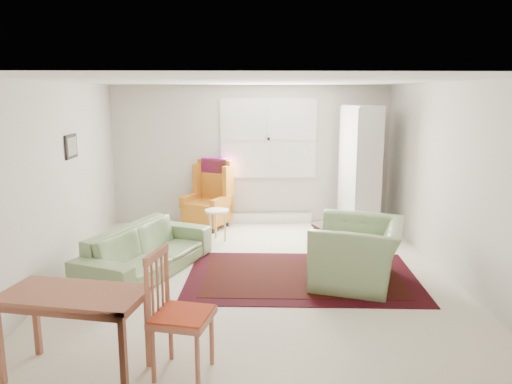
{
  "coord_description": "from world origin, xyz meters",
  "views": [
    {
      "loc": [
        -0.21,
        -6.25,
        2.35
      ],
      "look_at": [
        0.0,
        0.3,
        1.05
      ],
      "focal_mm": 35.0,
      "sensor_mm": 36.0,
      "label": 1
    }
  ],
  "objects_px": {
    "coffee_table": "(340,244)",
    "desk_chair": "(182,314)",
    "armchair": "(358,246)",
    "cabinet": "(360,169)",
    "wingback_chair": "(207,194)",
    "desk": "(76,334)",
    "sofa": "(147,242)",
    "stool": "(217,225)"
  },
  "relations": [
    {
      "from": "coffee_table",
      "to": "desk_chair",
      "type": "distance_m",
      "value": 3.43
    },
    {
      "from": "armchair",
      "to": "cabinet",
      "type": "distance_m",
      "value": 2.58
    },
    {
      "from": "wingback_chair",
      "to": "coffee_table",
      "type": "distance_m",
      "value": 2.75
    },
    {
      "from": "wingback_chair",
      "to": "desk_chair",
      "type": "height_order",
      "value": "wingback_chair"
    },
    {
      "from": "wingback_chair",
      "to": "desk",
      "type": "relative_size",
      "value": 1.03
    },
    {
      "from": "sofa",
      "to": "desk",
      "type": "height_order",
      "value": "sofa"
    },
    {
      "from": "wingback_chair",
      "to": "armchair",
      "type": "bearing_deg",
      "value": -24.64
    },
    {
      "from": "coffee_table",
      "to": "sofa",
      "type": "bearing_deg",
      "value": -171.73
    },
    {
      "from": "armchair",
      "to": "stool",
      "type": "relative_size",
      "value": 2.35
    },
    {
      "from": "cabinet",
      "to": "desk",
      "type": "bearing_deg",
      "value": -135.79
    },
    {
      "from": "stool",
      "to": "desk_chair",
      "type": "height_order",
      "value": "desk_chair"
    },
    {
      "from": "stool",
      "to": "sofa",
      "type": "bearing_deg",
      "value": -120.57
    },
    {
      "from": "stool",
      "to": "desk",
      "type": "distance_m",
      "value": 4.04
    },
    {
      "from": "desk",
      "to": "desk_chair",
      "type": "xyz_separation_m",
      "value": [
        0.89,
        0.0,
        0.17
      ]
    },
    {
      "from": "desk_chair",
      "to": "desk",
      "type": "bearing_deg",
      "value": 104.15
    },
    {
      "from": "coffee_table",
      "to": "cabinet",
      "type": "distance_m",
      "value": 1.92
    },
    {
      "from": "desk",
      "to": "desk_chair",
      "type": "relative_size",
      "value": 1.09
    },
    {
      "from": "sofa",
      "to": "desk",
      "type": "distance_m",
      "value": 2.47
    },
    {
      "from": "sofa",
      "to": "wingback_chair",
      "type": "xyz_separation_m",
      "value": [
        0.65,
        2.24,
        0.18
      ]
    },
    {
      "from": "stool",
      "to": "desk",
      "type": "xyz_separation_m",
      "value": [
        -1.0,
        -3.92,
        0.11
      ]
    },
    {
      "from": "sofa",
      "to": "desk_chair",
      "type": "height_order",
      "value": "desk_chair"
    },
    {
      "from": "desk_chair",
      "to": "armchair",
      "type": "bearing_deg",
      "value": -29.86
    },
    {
      "from": "armchair",
      "to": "wingback_chair",
      "type": "xyz_separation_m",
      "value": [
        -2.06,
        2.67,
        0.13
      ]
    },
    {
      "from": "sofa",
      "to": "wingback_chair",
      "type": "distance_m",
      "value": 2.34
    },
    {
      "from": "sofa",
      "to": "cabinet",
      "type": "bearing_deg",
      "value": -34.32
    },
    {
      "from": "sofa",
      "to": "cabinet",
      "type": "xyz_separation_m",
      "value": [
        3.29,
        2.0,
        0.65
      ]
    },
    {
      "from": "coffee_table",
      "to": "stool",
      "type": "xyz_separation_m",
      "value": [
        -1.79,
        1.07,
        0.0
      ]
    },
    {
      "from": "coffee_table",
      "to": "cabinet",
      "type": "bearing_deg",
      "value": 68.47
    },
    {
      "from": "stool",
      "to": "desk",
      "type": "height_order",
      "value": "desk"
    },
    {
      "from": "desk",
      "to": "armchair",
      "type": "bearing_deg",
      "value": 35.43
    },
    {
      "from": "sofa",
      "to": "armchair",
      "type": "relative_size",
      "value": 1.74
    },
    {
      "from": "wingback_chair",
      "to": "coffee_table",
      "type": "height_order",
      "value": "wingback_chair"
    },
    {
      "from": "sofa",
      "to": "cabinet",
      "type": "relative_size",
      "value": 0.98
    },
    {
      "from": "sofa",
      "to": "desk_chair",
      "type": "bearing_deg",
      "value": -138.68
    },
    {
      "from": "armchair",
      "to": "desk",
      "type": "bearing_deg",
      "value": -34.97
    },
    {
      "from": "desk",
      "to": "coffee_table",
      "type": "bearing_deg",
      "value": 45.59
    },
    {
      "from": "desk",
      "to": "desk_chair",
      "type": "distance_m",
      "value": 0.91
    },
    {
      "from": "sofa",
      "to": "cabinet",
      "type": "distance_m",
      "value": 3.91
    },
    {
      "from": "armchair",
      "to": "stool",
      "type": "height_order",
      "value": "armchair"
    },
    {
      "from": "wingback_chair",
      "to": "stool",
      "type": "xyz_separation_m",
      "value": [
        0.21,
        -0.78,
        -0.35
      ]
    },
    {
      "from": "armchair",
      "to": "desk_chair",
      "type": "distance_m",
      "value": 2.82
    },
    {
      "from": "wingback_chair",
      "to": "cabinet",
      "type": "xyz_separation_m",
      "value": [
        2.64,
        -0.23,
        0.47
      ]
    }
  ]
}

